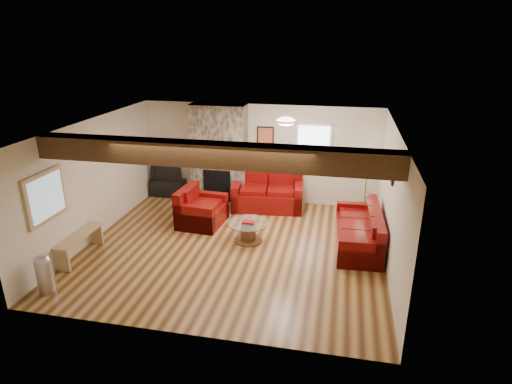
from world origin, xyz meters
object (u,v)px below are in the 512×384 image
coffee_table (249,232)px  television (167,171)px  sofa_three (358,228)px  armchair_red (202,207)px  tv_cabinet (169,188)px  loveseat (268,191)px  floor_lamp (368,163)px

coffee_table → television: 3.49m
sofa_three → television: 5.30m
sofa_three → coffee_table: size_ratio=2.33×
television → armchair_red: bearing=-46.7°
armchair_red → tv_cabinet: armchair_red is taller
loveseat → armchair_red: loveseat is taller
sofa_three → tv_cabinet: 5.30m
television → tv_cabinet: bearing=0.0°
sofa_three → floor_lamp: size_ratio=1.33×
sofa_three → floor_lamp: (0.17, 1.65, 0.92)m
loveseat → television: size_ratio=2.05×
loveseat → floor_lamp: bearing=-5.7°
tv_cabinet → coffee_table: bearing=-39.0°
loveseat → armchair_red: (-1.29, -1.25, -0.03)m
sofa_three → coffee_table: sofa_three is taller
loveseat → sofa_three: bearing=-43.0°
sofa_three → television: bearing=-113.7°
sofa_three → armchair_red: bearing=-98.6°
armchair_red → floor_lamp: floor_lamp is taller
armchair_red → tv_cabinet: bearing=47.6°
tv_cabinet → floor_lamp: 5.23m
loveseat → coffee_table: 1.89m
coffee_table → television: television is taller
loveseat → tv_cabinet: (-2.75, 0.30, -0.23)m
sofa_three → television: (-4.93, 1.93, 0.31)m
coffee_table → sofa_three: bearing=6.4°
coffee_table → floor_lamp: (2.41, 1.90, 1.10)m
sofa_three → tv_cabinet: size_ratio=2.21×
television → floor_lamp: 5.15m
loveseat → armchair_red: bearing=-142.2°
armchair_red → coffee_table: size_ratio=1.21×
television → floor_lamp: size_ratio=0.54×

